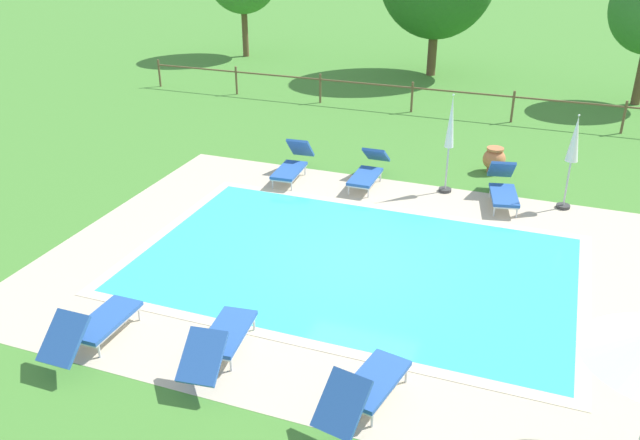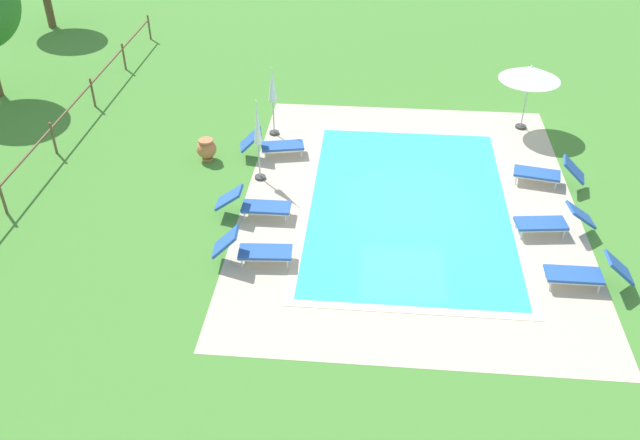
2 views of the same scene
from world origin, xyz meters
The scene contains 14 objects.
ground_plane centered at (0.00, 0.00, 0.00)m, with size 160.00×160.00×0.00m, color #478433.
pool_deck_paving centered at (0.00, 0.00, 0.00)m, with size 12.27×9.17×0.01m, color beige.
swimming_pool_water centered at (0.00, 0.00, 0.01)m, with size 8.50×5.40×0.01m, color #38C6D1.
pool_coping_rim centered at (0.00, 0.00, 0.01)m, with size 8.98×5.88×0.01m.
sun_lounger_north_near_steps centered at (-0.95, 4.12, 0.37)m, with size 0.61×2.01×0.83m.
sun_lounger_north_mid centered at (-3.14, -4.05, 0.38)m, with size 0.61×1.96×0.89m.
sun_lounger_north_far centered at (2.43, 4.13, 0.38)m, with size 0.99×2.02×0.91m.
sun_lounger_north_end centered at (1.44, -3.96, 0.38)m, with size 0.97×2.03×0.90m.
sun_lounger_south_near_corner centered at (-2.93, 3.83, 0.39)m, with size 0.72×1.96×0.93m.
sun_lounger_south_mid centered at (-1.04, -3.65, 0.37)m, with size 0.84×2.06×0.83m.
patio_umbrella_closed_row_west centered at (1.01, 4.32, 1.59)m, with size 0.32×0.32×2.50m.
patio_umbrella_closed_row_mid_west centered at (3.84, 4.32, 1.56)m, with size 0.32×0.32×2.31m.
terracotta_urn_near_fence centered at (1.97, 6.11, 0.37)m, with size 0.60×0.60×0.69m.
perimeter_fence centered at (0.27, 10.90, 0.70)m, with size 23.71×0.08×1.05m.
Camera 1 is at (3.41, -11.10, 6.56)m, focal length 37.05 mm.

